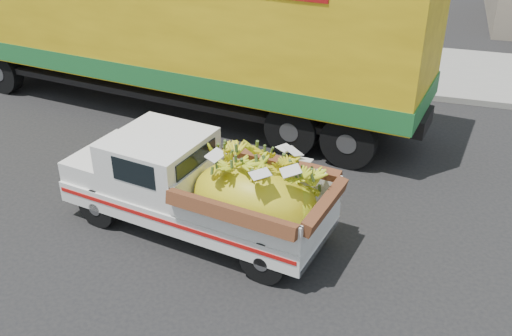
% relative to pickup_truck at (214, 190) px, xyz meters
% --- Properties ---
extents(ground, '(100.00, 100.00, 0.00)m').
position_rel_pickup_truck_xyz_m(ground, '(-2.19, -0.55, -0.82)').
color(ground, black).
rests_on(ground, ground).
extents(curb, '(60.00, 0.25, 0.15)m').
position_rel_pickup_truck_xyz_m(curb, '(-2.19, 7.05, -0.74)').
color(curb, gray).
rests_on(curb, ground).
extents(sidewalk, '(60.00, 4.00, 0.14)m').
position_rel_pickup_truck_xyz_m(sidewalk, '(-2.19, 9.15, -0.75)').
color(sidewalk, gray).
rests_on(sidewalk, ground).
extents(pickup_truck, '(4.56, 2.34, 1.52)m').
position_rel_pickup_truck_xyz_m(pickup_truck, '(0.00, 0.00, 0.00)').
color(pickup_truck, black).
rests_on(pickup_truck, ground).
extents(semi_trailer, '(12.06, 4.22, 3.80)m').
position_rel_pickup_truck_xyz_m(semi_trailer, '(-2.80, 4.60, 1.30)').
color(semi_trailer, black).
rests_on(semi_trailer, ground).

